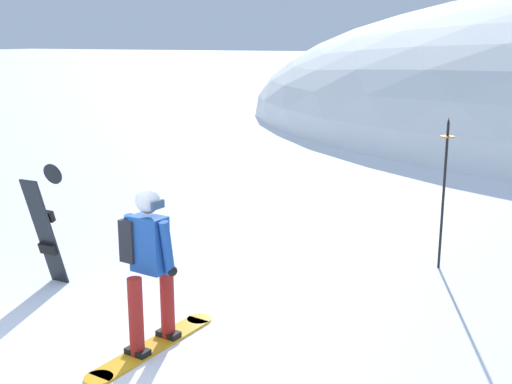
% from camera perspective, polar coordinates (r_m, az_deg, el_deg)
% --- Properties ---
extents(ground_plane, '(300.00, 300.00, 0.00)m').
position_cam_1_polar(ground_plane, '(6.75, -16.31, -14.94)').
color(ground_plane, white).
extents(snowboarder_main, '(0.65, 1.83, 1.71)m').
position_cam_1_polar(snowboarder_main, '(6.67, -9.54, -6.28)').
color(snowboarder_main, orange).
rests_on(snowboarder_main, ground).
extents(spare_snowboard, '(0.28, 0.49, 1.60)m').
position_cam_1_polar(spare_snowboard, '(8.67, -18.08, -2.90)').
color(spare_snowboard, black).
rests_on(spare_snowboard, ground).
extents(piste_marker_near, '(0.20, 0.20, 2.13)m').
position_cam_1_polar(piste_marker_near, '(9.17, 16.33, 0.66)').
color(piste_marker_near, black).
rests_on(piste_marker_near, ground).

